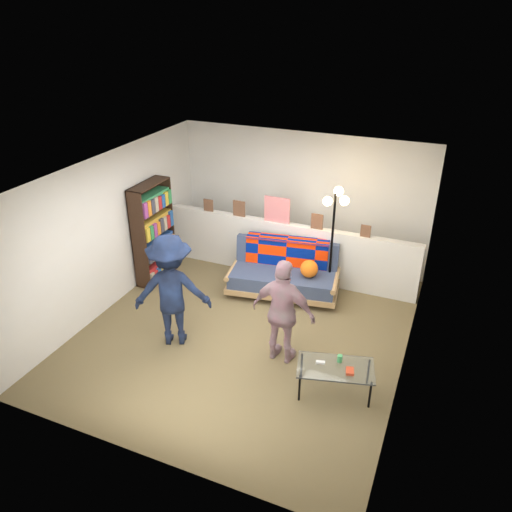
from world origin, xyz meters
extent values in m
plane|color=brown|center=(0.00, 0.00, 0.00)|extent=(5.00, 5.00, 0.00)
cube|color=silver|center=(0.00, 2.50, 1.20)|extent=(4.50, 0.10, 2.40)
cube|color=silver|center=(-2.25, 0.00, 1.20)|extent=(0.10, 5.00, 2.40)
cube|color=silver|center=(2.25, 0.00, 1.20)|extent=(0.10, 5.00, 2.40)
cube|color=white|center=(0.00, 0.00, 2.40)|extent=(4.50, 5.00, 0.10)
cube|color=silver|center=(0.00, 1.80, 0.50)|extent=(4.45, 0.15, 1.00)
cube|color=brown|center=(-1.50, 1.78, 1.11)|extent=(0.18, 0.02, 0.22)
cube|color=brown|center=(-0.90, 1.78, 1.14)|extent=(0.22, 0.02, 0.28)
cube|color=silver|center=(-0.20, 1.78, 1.23)|extent=(0.45, 0.02, 0.45)
cube|color=brown|center=(0.50, 1.78, 1.13)|extent=(0.20, 0.02, 0.26)
cube|color=brown|center=(1.30, 1.78, 1.10)|extent=(0.16, 0.02, 0.20)
cube|color=tan|center=(0.15, 1.18, 0.14)|extent=(1.90, 1.08, 0.09)
cube|color=#34415F|center=(0.16, 1.14, 0.30)|extent=(1.78, 0.92, 0.23)
cube|color=#34415F|center=(0.10, 1.49, 0.59)|extent=(1.71, 0.49, 0.54)
cylinder|color=tan|center=(-0.69, 1.05, 0.38)|extent=(0.21, 0.81, 0.08)
cylinder|color=tan|center=(0.99, 1.32, 0.38)|extent=(0.21, 0.81, 0.08)
cube|color=navy|center=(0.11, 1.41, 0.59)|extent=(1.37, 0.31, 0.49)
cube|color=navy|center=(0.09, 1.53, 0.85)|extent=(1.39, 0.45, 0.03)
sphere|color=orange|center=(0.58, 1.20, 0.56)|extent=(0.28, 0.28, 0.28)
cube|color=black|center=(-2.21, 0.87, 0.86)|extent=(0.02, 0.86, 1.72)
cube|color=black|center=(-2.08, 0.44, 0.86)|extent=(0.29, 0.02, 1.72)
cube|color=black|center=(-2.08, 1.29, 0.86)|extent=(0.29, 0.02, 1.72)
cube|color=black|center=(-2.08, 0.87, 1.71)|extent=(0.29, 0.86, 0.02)
cube|color=black|center=(-2.08, 0.87, 0.02)|extent=(0.29, 0.86, 0.04)
cube|color=black|center=(-2.08, 0.87, 0.46)|extent=(0.29, 0.82, 0.02)
cube|color=black|center=(-2.08, 0.87, 0.86)|extent=(0.29, 0.82, 0.02)
cube|color=black|center=(-2.08, 0.87, 1.26)|extent=(0.29, 0.82, 0.02)
cube|color=#AE2322|center=(-2.06, 0.87, 0.19)|extent=(0.21, 0.80, 0.29)
cube|color=#2957B3|center=(-2.06, 0.87, 0.61)|extent=(0.21, 0.80, 0.27)
cube|color=gold|center=(-2.06, 0.87, 1.02)|extent=(0.21, 0.80, 0.29)
cube|color=#348F55|center=(-2.06, 0.87, 1.42)|extent=(0.21, 0.80, 0.27)
cylinder|color=black|center=(1.18, -1.06, 0.19)|extent=(0.03, 0.03, 0.37)
cylinder|color=black|center=(1.99, -0.85, 0.19)|extent=(0.03, 0.03, 0.37)
cylinder|color=black|center=(1.08, -0.66, 0.19)|extent=(0.03, 0.03, 0.37)
cylinder|color=black|center=(1.89, -0.45, 0.19)|extent=(0.03, 0.03, 0.37)
cube|color=silver|center=(1.54, -0.76, 0.38)|extent=(1.03, 0.73, 0.02)
cube|color=silver|center=(1.35, -0.76, 0.40)|extent=(0.12, 0.07, 0.03)
cube|color=#CE4224|center=(1.72, -0.79, 0.41)|extent=(0.12, 0.15, 0.04)
cylinder|color=#429F5B|center=(1.55, -0.64, 0.44)|extent=(0.08, 0.08, 0.09)
cylinder|color=black|center=(0.84, 1.48, 0.02)|extent=(0.26, 0.26, 0.03)
cylinder|color=black|center=(0.84, 1.48, 0.88)|extent=(0.04, 0.04, 1.76)
sphere|color=#FFC672|center=(0.72, 1.53, 1.61)|extent=(0.15, 0.15, 0.15)
sphere|color=#FFC672|center=(0.99, 1.46, 1.68)|extent=(0.15, 0.15, 0.15)
sphere|color=#FFC672|center=(0.86, 1.61, 1.76)|extent=(0.15, 0.15, 0.15)
imported|color=black|center=(-0.83, -0.59, 0.82)|extent=(1.22, 1.00, 1.64)
imported|color=pink|center=(0.72, -0.38, 0.74)|extent=(0.89, 0.43, 1.48)
camera|label=1|loc=(2.50, -5.51, 4.35)|focal=35.00mm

